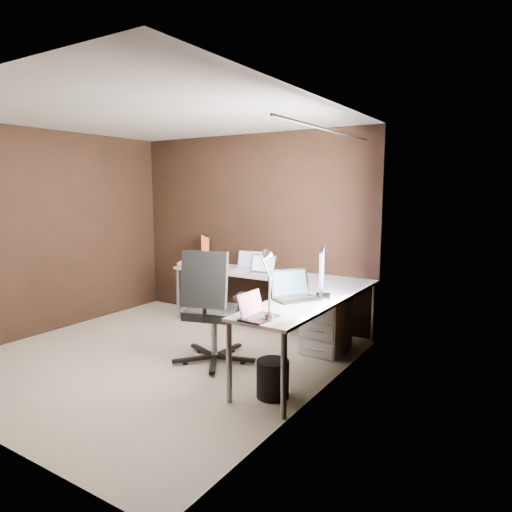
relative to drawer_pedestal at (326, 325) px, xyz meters
The scene contains 15 objects.
room 1.82m from the drawer_pedestal, 135.13° to the right, with size 3.60×3.60×2.50m.
desk 0.71m from the drawer_pedestal, 169.36° to the right, with size 2.65×2.25×0.73m.
drawer_pedestal is the anchor object (origin of this frame).
monitor_left 2.16m from the drawer_pedestal, 167.93° to the left, with size 0.38×0.32×0.41m.
monitor_right 0.84m from the drawer_pedestal, 73.32° to the right, with size 0.24×0.54×0.47m.
laptop_white 1.45m from the drawer_pedestal, 161.75° to the left, with size 0.39×0.31×0.24m.
laptop_silver 1.14m from the drawer_pedestal, 165.52° to the left, with size 0.36×0.27×0.23m.
laptop_black_big 0.84m from the drawer_pedestal, 94.83° to the right, with size 0.47×0.51×0.27m.
laptop_black_small 1.52m from the drawer_pedestal, 89.95° to the right, with size 0.23×0.32×0.21m.
book_stack 2.17m from the drawer_pedestal, behind, with size 0.27×0.24×0.08m.
mouse_left 1.92m from the drawer_pedestal, behind, with size 0.09×0.06×0.03m, color black.
mouse_corner 0.77m from the drawer_pedestal, 159.30° to the left, with size 0.09×0.06×0.04m, color black.
desk_lamp 1.58m from the drawer_pedestal, 87.47° to the right, with size 0.19×0.21×0.56m.
office_chair 1.26m from the drawer_pedestal, 132.77° to the right, with size 0.67×0.70×1.19m.
wastebasket 1.29m from the drawer_pedestal, 86.87° to the right, with size 0.28×0.28×0.33m, color black.
Camera 1 is at (3.38, -3.35, 1.78)m, focal length 32.00 mm.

